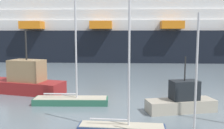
{
  "coord_description": "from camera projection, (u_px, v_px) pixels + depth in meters",
  "views": [
    {
      "loc": [
        1.41,
        -11.14,
        5.97
      ],
      "look_at": [
        0.0,
        16.48,
        2.54
      ],
      "focal_mm": 40.6,
      "sensor_mm": 36.0,
      "label": 1
    }
  ],
  "objects": [
    {
      "name": "fishing_boat_0",
      "position": [
        25.0,
        81.0,
        25.4
      ],
      "size": [
        8.55,
        4.51,
        6.2
      ],
      "rotation": [
        0.0,
        0.0,
        -0.24
      ],
      "color": "maroon",
      "rests_on": "ground_plane"
    },
    {
      "name": "fishing_boat_1",
      "position": [
        182.0,
        100.0,
        19.36
      ],
      "size": [
        5.49,
        2.87,
        4.23
      ],
      "rotation": [
        0.0,
        0.0,
        0.24
      ],
      "color": "#BCB29E",
      "rests_on": "ground_plane"
    },
    {
      "name": "sailboat_2",
      "position": [
        122.0,
        125.0,
        15.17
      ],
      "size": [
        5.27,
        1.45,
        9.74
      ],
      "rotation": [
        0.0,
        0.0,
        -0.05
      ],
      "color": "navy",
      "rests_on": "ground_plane"
    },
    {
      "name": "cruise_ship",
      "position": [
        74.0,
        27.0,
        58.61
      ],
      "size": [
        118.41,
        18.91,
        23.08
      ],
      "rotation": [
        0.0,
        0.0,
        0.0
      ],
      "color": "black",
      "rests_on": "ground_plane"
    },
    {
      "name": "sailboat_6",
      "position": [
        71.0,
        98.0,
        21.41
      ],
      "size": [
        6.3,
        1.8,
        11.33
      ],
      "rotation": [
        0.0,
        0.0,
        0.04
      ],
      "color": "#2D6B51",
      "rests_on": "ground_plane"
    }
  ]
}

